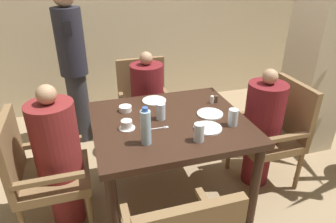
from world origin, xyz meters
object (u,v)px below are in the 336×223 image
plate_main_right (208,128)px  water_bottle (146,127)px  diner_in_right_chair (262,127)px  plate_dessert_center (154,101)px  plate_main_left (210,114)px  diner_in_left_chair (59,157)px  chair_left_side (40,169)px  chair_far_side (145,101)px  glass_tall_far (233,117)px  bowl_small (125,109)px  teacup_with_saucer (127,125)px  diner_in_far_chair (148,103)px  glass_tall_mid (161,111)px  standing_host (73,63)px  chair_right_side (275,130)px  glass_tall_near (199,132)px

plate_main_right → water_bottle: bearing=-173.1°
diner_in_right_chair → plate_dessert_center: size_ratio=5.33×
plate_main_right → water_bottle: (-0.47, -0.06, 0.12)m
diner_in_right_chair → plate_main_left: bearing=180.0°
diner_in_left_chair → chair_left_side: bearing=180.0°
chair_far_side → plate_dessert_center: bearing=-93.1°
chair_left_side → glass_tall_far: 1.44m
bowl_small → plate_main_right: bearing=-41.3°
plate_main_left → plate_main_right: size_ratio=1.00×
plate_dessert_center → bowl_small: bearing=-157.6°
teacup_with_saucer → plate_main_left: bearing=2.7°
glass_tall_far → plate_main_left: bearing=113.7°
diner_in_far_chair → plate_main_left: bearing=-66.6°
diner_in_right_chair → glass_tall_mid: (-0.89, 0.04, 0.27)m
diner_in_left_chair → plate_main_right: diner_in_left_chair is taller
diner_in_right_chair → glass_tall_mid: size_ratio=8.51×
diner_in_right_chair → standing_host: size_ratio=0.65×
chair_right_side → glass_tall_mid: chair_right_side is taller
diner_in_left_chair → diner_in_right_chair: diner_in_left_chair is taller
diner_in_left_chair → water_bottle: (0.59, -0.26, 0.30)m
water_bottle → glass_tall_far: size_ratio=2.07×
water_bottle → plate_dessert_center: bearing=71.1°
diner_in_right_chair → plate_main_left: 0.54m
plate_main_left → water_bottle: water_bottle is taller
diner_in_left_chair → chair_right_side: (1.80, 0.00, -0.08)m
diner_in_left_chair → plate_main_right: size_ratio=5.61×
diner_in_left_chair → plate_dessert_center: (0.80, 0.37, 0.18)m
standing_host → glass_tall_near: (0.77, -1.55, -0.07)m
bowl_small → diner_in_left_chair: bearing=-154.4°
diner_in_far_chair → standing_host: size_ratio=0.65×
plate_main_left → bowl_small: bearing=157.9°
plate_main_right → chair_right_side: bearing=15.1°
chair_right_side → plate_dessert_center: (-1.00, 0.37, 0.25)m
chair_far_side → water_bottle: bearing=-101.8°
diner_in_left_chair → glass_tall_mid: 0.81m
diner_in_right_chair → glass_tall_mid: diner_in_right_chair is taller
glass_tall_near → diner_in_left_chair: bearing=160.6°
chair_left_side → standing_host: (0.30, 1.22, 0.38)m
plate_main_left → bowl_small: (-0.63, 0.26, 0.02)m
plate_main_left → glass_tall_mid: (-0.39, 0.04, 0.06)m
plate_main_left → teacup_with_saucer: 0.67m
plate_main_right → glass_tall_far: glass_tall_far is taller
diner_in_far_chair → chair_right_side: diner_in_far_chair is taller
chair_far_side → glass_tall_mid: chair_far_side is taller
diner_in_right_chair → water_bottle: bearing=-166.5°
plate_dessert_center → teacup_with_saucer: size_ratio=1.73×
glass_tall_near → water_bottle: bearing=168.6°
bowl_small → glass_tall_far: glass_tall_far is taller
diner_in_left_chair → glass_tall_near: bearing=-19.4°
diner_in_left_chair → plate_main_right: (1.05, -0.20, 0.18)m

